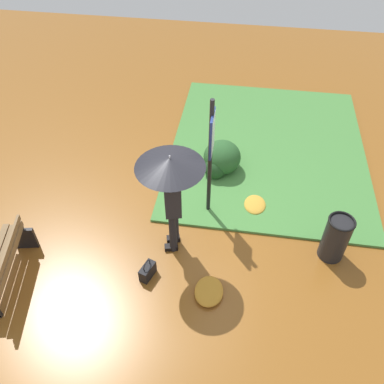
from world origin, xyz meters
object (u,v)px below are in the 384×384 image
trash_bin (336,238)px  person_with_umbrella (171,180)px  info_sign_post (211,147)px  park_bench (5,264)px  handbag (148,271)px

trash_bin → person_with_umbrella: bearing=-84.0°
info_sign_post → park_bench: info_sign_post is taller
person_with_umbrella → handbag: bearing=-27.8°
info_sign_post → handbag: info_sign_post is taller
person_with_umbrella → trash_bin: (-0.27, 2.53, -1.13)m
handbag → trash_bin: 2.98m
info_sign_post → handbag: size_ratio=6.22×
park_bench → trash_bin: bearing=104.1°
handbag → trash_bin: (-0.85, 2.84, 0.29)m
handbag → park_bench: size_ratio=0.26×
handbag → park_bench: park_bench is taller
person_with_umbrella → info_sign_post: (-0.94, 0.45, -0.11)m
person_with_umbrella → trash_bin: bearing=96.0°
info_sign_post → trash_bin: size_ratio=2.76×
trash_bin → info_sign_post: bearing=-108.1°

